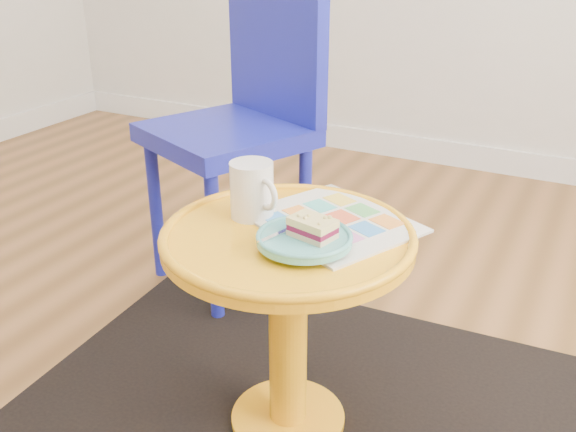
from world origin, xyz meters
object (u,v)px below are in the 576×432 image
at_px(newspaper, 332,222).
at_px(plate, 304,240).
at_px(chair, 246,111).
at_px(mug, 253,188).
at_px(side_table, 288,292).

height_order(newspaper, plate, plate).
bearing_deg(chair, newspaper, -21.54).
bearing_deg(mug, side_table, 2.00).
relative_size(chair, newspaper, 2.99).
bearing_deg(side_table, newspaper, 56.41).
bearing_deg(plate, newspaper, 89.45).
distance_m(chair, newspaper, 0.73).
xyz_separation_m(newspaper, mug, (-0.17, -0.05, 0.06)).
height_order(side_table, plate, plate).
bearing_deg(plate, mug, 152.70).
distance_m(chair, mug, 0.66).
bearing_deg(newspaper, chair, 160.53).
height_order(chair, plate, chair).
relative_size(newspaper, mug, 2.51).
bearing_deg(side_table, plate, -36.53).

